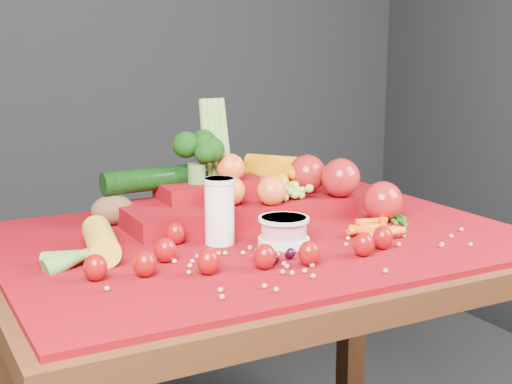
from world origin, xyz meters
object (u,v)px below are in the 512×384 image
table (260,284)px  yogurt_bowl (284,230)px  milk_glass (219,209)px  produce_mound (250,191)px

table → yogurt_bowl: (0.01, -0.08, 0.14)m
table → milk_glass: 0.20m
yogurt_bowl → produce_mound: bearing=78.5°
yogurt_bowl → produce_mound: 0.24m
yogurt_bowl → milk_glass: bearing=148.4°
table → yogurt_bowl: bearing=-84.4°
table → produce_mound: (0.06, 0.15, 0.17)m
table → produce_mound: produce_mound is taller
milk_glass → yogurt_bowl: size_ratio=1.29×
milk_glass → produce_mound: produce_mound is taller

